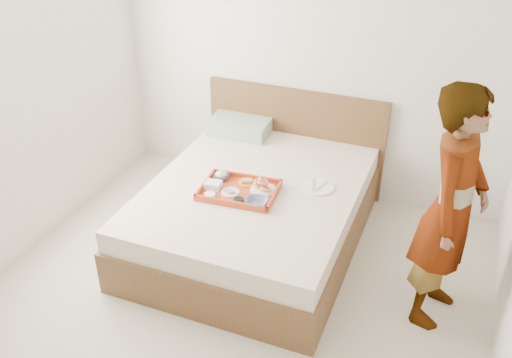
{
  "coord_description": "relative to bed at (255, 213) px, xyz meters",
  "views": [
    {
      "loc": [
        1.27,
        -2.39,
        2.79
      ],
      "look_at": [
        -0.05,
        0.9,
        0.65
      ],
      "focal_mm": 39.11,
      "sensor_mm": 36.0,
      "label": 1
    }
  ],
  "objects": [
    {
      "name": "sauce_dish",
      "position": [
        -0.01,
        -0.3,
        0.3
      ],
      "size": [
        0.09,
        0.09,
        0.03
      ],
      "primitive_type": "cylinder",
      "rotation": [
        0.0,
        0.0,
        0.08
      ],
      "color": "black",
      "rests_on": "tray"
    },
    {
      "name": "salad_bowl",
      "position": [
        -0.27,
        -0.04,
        0.3
      ],
      "size": [
        0.13,
        0.13,
        0.04
      ],
      "primitive_type": "imported",
      "rotation": [
        0.0,
        0.0,
        0.08
      ],
      "color": "#192149",
      "rests_on": "tray"
    },
    {
      "name": "meat_plate",
      "position": [
        -0.12,
        -0.2,
        0.29
      ],
      "size": [
        0.15,
        0.15,
        0.01
      ],
      "primitive_type": "cylinder",
      "rotation": [
        0.0,
        0.0,
        0.08
      ],
      "color": "white",
      "rests_on": "tray"
    },
    {
      "name": "pillow",
      "position": [
        -0.47,
        0.79,
        0.33
      ],
      "size": [
        0.56,
        0.39,
        0.13
      ],
      "primitive_type": "cube",
      "rotation": [
        0.0,
        0.0,
        0.05
      ],
      "color": "#97B79B",
      "rests_on": "bed"
    },
    {
      "name": "headboard",
      "position": [
        0.0,
        0.97,
        0.21
      ],
      "size": [
        1.65,
        0.06,
        0.95
      ],
      "primitive_type": "cube",
      "color": "brown",
      "rests_on": "ground"
    },
    {
      "name": "plastic_tub",
      "position": [
        -0.27,
        -0.18,
        0.31
      ],
      "size": [
        0.13,
        0.11,
        0.05
      ],
      "primitive_type": "cube",
      "rotation": [
        0.0,
        0.0,
        0.08
      ],
      "color": "silver",
      "rests_on": "tray"
    },
    {
      "name": "bread_plate",
      "position": [
        -0.06,
        -0.02,
        0.29
      ],
      "size": [
        0.15,
        0.15,
        0.01
      ],
      "primitive_type": "cylinder",
      "rotation": [
        0.0,
        0.0,
        0.08
      ],
      "color": "orange",
      "rests_on": "tray"
    },
    {
      "name": "navy_bowl_big",
      "position": [
        0.12,
        -0.27,
        0.3
      ],
      "size": [
        0.17,
        0.17,
        0.04
      ],
      "primitive_type": "imported",
      "rotation": [
        0.0,
        0.0,
        0.08
      ],
      "color": "#192149",
      "rests_on": "tray"
    },
    {
      "name": "dinner_plate",
      "position": [
        0.46,
        0.15,
        0.27
      ],
      "size": [
        0.28,
        0.28,
        0.01
      ],
      "primitive_type": "cylinder",
      "rotation": [
        0.0,
        0.0,
        -0.06
      ],
      "color": "white",
      "rests_on": "bed"
    },
    {
      "name": "bed",
      "position": [
        0.0,
        0.0,
        0.0
      ],
      "size": [
        1.65,
        2.0,
        0.53
      ],
      "primitive_type": "cube",
      "color": "brown",
      "rests_on": "ground"
    },
    {
      "name": "person",
      "position": [
        1.43,
        -0.27,
        0.57
      ],
      "size": [
        0.52,
        0.68,
        1.67
      ],
      "primitive_type": "imported",
      "rotation": [
        0.0,
        0.0,
        1.37
      ],
      "color": "white",
      "rests_on": "ground"
    },
    {
      "name": "tray",
      "position": [
        -0.07,
        -0.15,
        0.29
      ],
      "size": [
        0.6,
        0.46,
        0.05
      ],
      "primitive_type": "cube",
      "rotation": [
        0.0,
        0.0,
        0.08
      ],
      "color": "#B43714",
      "rests_on": "bed"
    },
    {
      "name": "prawn_plate",
      "position": [
        0.1,
        -0.08,
        0.29
      ],
      "size": [
        0.21,
        0.21,
        0.01
      ],
      "primitive_type": "cylinder",
      "rotation": [
        0.0,
        0.0,
        0.08
      ],
      "color": "white",
      "rests_on": "tray"
    },
    {
      "name": "ground",
      "position": [
        0.1,
        -1.0,
        -0.27
      ],
      "size": [
        3.5,
        4.0,
        0.01
      ],
      "primitive_type": "cube",
      "color": "beige",
      "rests_on": "ground"
    },
    {
      "name": "wall_back",
      "position": [
        0.1,
        1.0,
        1.04
      ],
      "size": [
        3.5,
        0.01,
        2.6
      ],
      "primitive_type": "cube",
      "color": "silver",
      "rests_on": "ground"
    },
    {
      "name": "cheese_round",
      "position": [
        -0.24,
        -0.3,
        0.3
      ],
      "size": [
        0.09,
        0.09,
        0.03
      ],
      "primitive_type": "cylinder",
      "rotation": [
        0.0,
        0.0,
        0.08
      ],
      "color": "white",
      "rests_on": "tray"
    }
  ]
}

